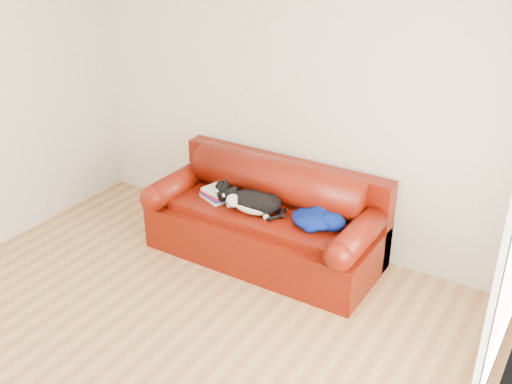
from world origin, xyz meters
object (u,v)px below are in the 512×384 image
cat (253,203)px  blanket (318,218)px  sofa_base (264,234)px  book_stack (217,194)px

cat → blanket: size_ratio=1.22×
sofa_base → book_stack: size_ratio=6.17×
sofa_base → blanket: 0.63m
cat → sofa_base: bearing=45.4°
blanket → sofa_base: bearing=178.1°
sofa_base → blanket: size_ratio=3.72×
book_stack → blanket: blanket is taller
book_stack → blanket: 1.01m
cat → blanket: cat is taller
sofa_base → blanket: (0.54, -0.02, 0.33)m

